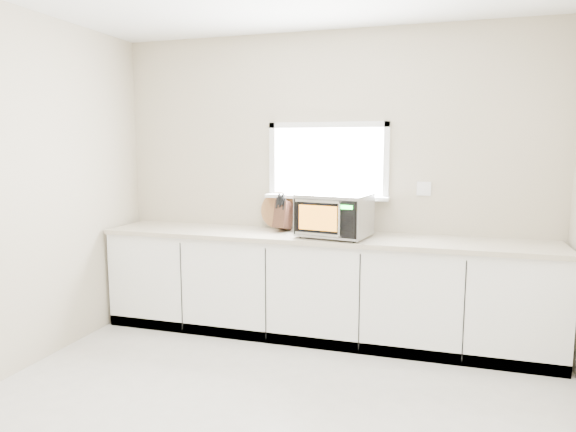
% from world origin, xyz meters
% --- Properties ---
extents(back_wall, '(4.00, 0.17, 2.70)m').
position_xyz_m(back_wall, '(0.00, 2.00, 1.36)').
color(back_wall, beige).
rests_on(back_wall, ground).
extents(cabinets, '(3.92, 0.60, 0.88)m').
position_xyz_m(cabinets, '(0.00, 1.70, 0.44)').
color(cabinets, white).
rests_on(cabinets, ground).
extents(countertop, '(3.92, 0.64, 0.04)m').
position_xyz_m(countertop, '(0.00, 1.69, 0.90)').
color(countertop, beige).
rests_on(countertop, cabinets).
extents(microwave, '(0.63, 0.54, 0.37)m').
position_xyz_m(microwave, '(0.14, 1.63, 1.11)').
color(microwave, black).
rests_on(microwave, countertop).
extents(knife_block, '(0.14, 0.25, 0.35)m').
position_xyz_m(knife_block, '(-0.37, 1.80, 1.07)').
color(knife_block, '#472519').
rests_on(knife_block, countertop).
extents(cutting_board, '(0.34, 0.08, 0.34)m').
position_xyz_m(cutting_board, '(-0.46, 1.94, 1.09)').
color(cutting_board, '#A0623D').
rests_on(cutting_board, countertop).
extents(coffee_grinder, '(0.14, 0.14, 0.22)m').
position_xyz_m(coffee_grinder, '(0.15, 1.81, 1.03)').
color(coffee_grinder, '#ACAEB3').
rests_on(coffee_grinder, countertop).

